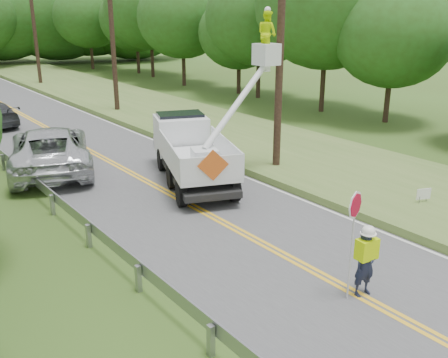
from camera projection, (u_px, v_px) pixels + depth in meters
ground at (381, 308)px, 11.64m from camera, size 140.00×140.00×0.00m
road at (114, 164)px, 22.21m from camera, size 7.20×96.00×0.03m
guardrail at (12, 164)px, 20.43m from camera, size 0.18×48.00×0.77m
utility_poles at (172, 33)px, 25.64m from camera, size 1.60×43.30×10.00m
tall_grass_verge at (240, 137)px, 26.21m from camera, size 7.00×96.00×0.30m
treeline_right at (227, 18)px, 38.65m from camera, size 10.67×55.70×10.69m
flagger at (365, 258)px, 11.85m from camera, size 1.09×0.46×2.71m
bucket_truck at (194, 140)px, 20.34m from camera, size 5.38×6.80×6.41m
suv_silver at (50, 149)px, 21.03m from camera, size 5.04×7.30×1.85m
yard_sign at (424, 195)px, 17.04m from camera, size 0.51×0.23×0.78m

